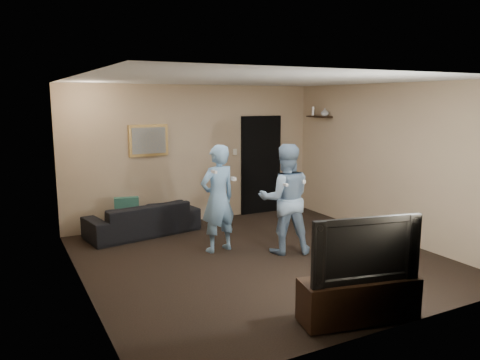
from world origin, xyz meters
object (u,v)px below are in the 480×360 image
sofa (143,219)px  wii_player_left (218,198)px  tv_console (358,299)px  television (361,247)px  wii_player_right (285,199)px

sofa → wii_player_left: (0.79, -1.42, 0.55)m
tv_console → television: size_ratio=1.05×
television → wii_player_right: (0.55, 2.29, 0.02)m
television → tv_console: bearing=12.1°
tv_console → wii_player_right: 2.43m
tv_console → wii_player_left: wii_player_left is taller
sofa → tv_console: size_ratio=1.52×
television → wii_player_right: bearing=88.5°
sofa → tv_console: bearing=95.3°
sofa → television: size_ratio=1.60×
tv_console → wii_player_right: (0.55, 2.29, 0.59)m
sofa → wii_player_left: wii_player_left is taller
sofa → wii_player_right: 2.63m
sofa → wii_player_left: size_ratio=1.16×
sofa → wii_player_left: 1.72m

